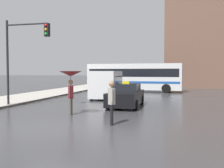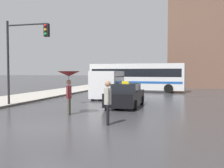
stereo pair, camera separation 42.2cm
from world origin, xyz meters
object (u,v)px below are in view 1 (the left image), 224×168
object	(u,v)px
taxi	(126,96)
pedestrian_with_umbrella	(71,78)
pedestrian_man	(112,98)
traffic_light	(24,47)
city_bus	(134,76)
ambulance_van	(107,83)

from	to	relation	value
taxi	pedestrian_with_umbrella	size ratio (longest dim) A/B	1.92
taxi	pedestrian_man	distance (m)	5.98
pedestrian_man	traffic_light	size ratio (longest dim) A/B	0.34
city_bus	traffic_light	size ratio (longest dim) A/B	1.95
taxi	pedestrian_man	size ratio (longest dim) A/B	2.35
ambulance_van	traffic_light	distance (m)	8.35
city_bus	pedestrian_with_umbrella	world-z (taller)	city_bus
city_bus	traffic_light	world-z (taller)	traffic_light
city_bus	taxi	bearing A→B (deg)	9.90
ambulance_van	city_bus	world-z (taller)	city_bus
pedestrian_man	ambulance_van	bearing A→B (deg)	178.50
city_bus	pedestrian_with_umbrella	size ratio (longest dim) A/B	4.70
city_bus	ambulance_van	bearing A→B (deg)	-5.15
pedestrian_man	traffic_light	distance (m)	8.20
pedestrian_with_umbrella	pedestrian_man	xyz separation A→B (m)	(2.67, -1.98, -0.78)
taxi	ambulance_van	xyz separation A→B (m)	(-2.65, 5.21, 0.59)
pedestrian_with_umbrella	traffic_light	distance (m)	4.83
pedestrian_with_umbrella	pedestrian_man	bearing A→B (deg)	-134.84
ambulance_van	city_bus	bearing A→B (deg)	-103.34
ambulance_van	pedestrian_man	distance (m)	11.59
ambulance_van	pedestrian_with_umbrella	distance (m)	9.21
ambulance_van	city_bus	xyz separation A→B (m)	(1.15, 7.76, 0.47)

